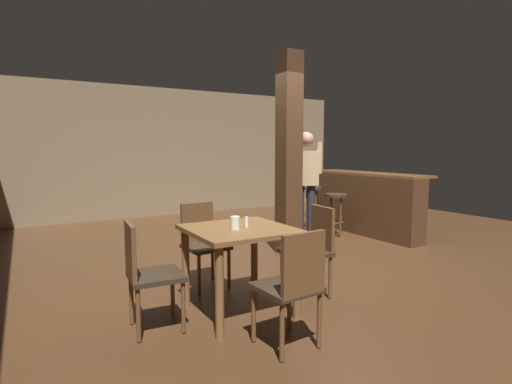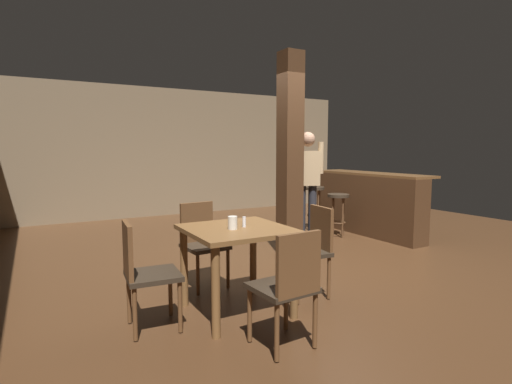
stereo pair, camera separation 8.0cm
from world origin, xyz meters
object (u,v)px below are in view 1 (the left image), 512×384
(bar_counter, at_px, (364,203))
(standing_person, at_px, (306,182))
(salt_shaker, at_px, (246,222))
(bar_stool_near, at_px, (336,204))
(napkin_cup, at_px, (235,223))
(bar_stool_mid, at_px, (312,197))
(bar_stool_far, at_px, (292,195))
(chair_north, at_px, (202,240))
(dining_table, at_px, (239,244))
(chair_west, at_px, (146,270))
(chair_east, at_px, (312,246))
(chair_south, at_px, (293,283))

(bar_counter, bearing_deg, standing_person, -166.66)
(salt_shaker, height_order, bar_stool_near, salt_shaker)
(napkin_cup, xyz_separation_m, bar_stool_mid, (2.97, 2.69, -0.24))
(bar_stool_far, bearing_deg, standing_person, -120.28)
(chair_north, bearing_deg, napkin_cup, -93.18)
(chair_north, bearing_deg, bar_stool_far, 40.59)
(dining_table, bearing_deg, bar_stool_mid, 42.34)
(salt_shaker, bearing_deg, chair_west, 176.57)
(chair_west, xyz_separation_m, bar_stool_near, (3.71, 1.93, 0.04))
(bar_counter, height_order, bar_stool_far, bar_counter)
(dining_table, distance_m, chair_west, 0.84)
(bar_stool_mid, bearing_deg, standing_person, -131.79)
(chair_east, height_order, bar_stool_near, chair_east)
(chair_west, distance_m, salt_shaker, 0.95)
(chair_north, height_order, salt_shaker, chair_north)
(dining_table, distance_m, standing_person, 2.50)
(bar_counter, bearing_deg, chair_south, -141.85)
(bar_counter, height_order, bar_stool_mid, bar_counter)
(standing_person, bearing_deg, bar_stool_far, 59.72)
(dining_table, distance_m, bar_counter, 3.98)
(salt_shaker, distance_m, bar_stool_mid, 3.89)
(bar_counter, distance_m, bar_stool_mid, 0.93)
(chair_north, bearing_deg, salt_shaker, -84.09)
(dining_table, height_order, salt_shaker, salt_shaker)
(bar_stool_near, bearing_deg, chair_east, -136.25)
(bar_stool_near, relative_size, bar_stool_mid, 0.92)
(bar_stool_mid, height_order, bar_stool_far, bar_stool_mid)
(bar_stool_far, bearing_deg, bar_stool_mid, -97.69)
(dining_table, relative_size, salt_shaker, 9.29)
(standing_person, relative_size, bar_stool_mid, 2.17)
(chair_north, height_order, napkin_cup, chair_north)
(chair_west, bearing_deg, bar_stool_mid, 34.93)
(chair_west, bearing_deg, dining_table, -2.94)
(standing_person, bearing_deg, bar_stool_mid, 48.21)
(chair_east, height_order, bar_stool_far, chair_east)
(chair_west, bearing_deg, standing_person, 28.78)
(napkin_cup, height_order, salt_shaker, napkin_cup)
(chair_east, xyz_separation_m, bar_counter, (2.64, 1.91, 0.04))
(chair_east, xyz_separation_m, standing_person, (1.08, 1.54, 0.50))
(napkin_cup, height_order, standing_person, standing_person)
(napkin_cup, bearing_deg, bar_stool_far, 48.32)
(salt_shaker, bearing_deg, chair_north, 95.91)
(napkin_cup, bearing_deg, salt_shaker, 15.44)
(bar_counter, distance_m, bar_stool_far, 1.55)
(napkin_cup, relative_size, bar_counter, 0.05)
(chair_north, bearing_deg, chair_west, -136.47)
(dining_table, height_order, standing_person, standing_person)
(napkin_cup, height_order, bar_stool_near, napkin_cup)
(chair_west, distance_m, bar_stool_near, 4.18)
(chair_south, relative_size, bar_stool_far, 1.22)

